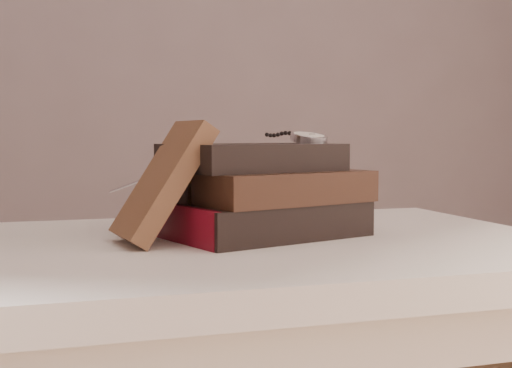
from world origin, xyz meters
name	(u,v)px	position (x,y,z in m)	size (l,w,h in m)	color
table	(206,308)	(0.00, 0.35, 0.66)	(1.00, 0.60, 0.75)	silver
book_stack	(264,193)	(0.09, 0.38, 0.81)	(0.31, 0.25, 0.13)	black
journal	(162,182)	(-0.06, 0.35, 0.83)	(0.03, 0.11, 0.18)	#45291A
pocket_watch	(307,137)	(0.16, 0.39, 0.89)	(0.07, 0.16, 0.02)	silver
eyeglasses	(175,182)	(-0.03, 0.43, 0.83)	(0.14, 0.16, 0.05)	silver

